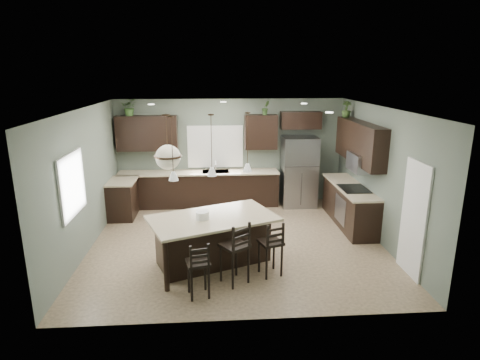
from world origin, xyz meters
name	(u,v)px	position (x,y,z in m)	size (l,w,h in m)	color
ground	(237,242)	(0.00, 0.00, 0.00)	(6.00, 6.00, 0.00)	#9E8466
pantry_door	(414,219)	(2.98, -1.55, 1.02)	(0.04, 0.82, 2.04)	white
window_back	(215,147)	(-0.40, 2.73, 1.55)	(1.35, 0.02, 1.00)	white
window_left	(71,185)	(-2.98, -0.80, 1.55)	(0.02, 1.10, 1.00)	white
left_return_cabs	(122,200)	(-2.70, 1.70, 0.45)	(0.60, 0.90, 0.90)	black
left_return_countertop	(122,181)	(-2.68, 1.70, 0.92)	(0.66, 0.96, 0.04)	#C4B694
back_lower_cabs	(199,189)	(-0.85, 2.45, 0.45)	(4.20, 0.60, 0.90)	black
back_countertop	(199,172)	(-0.85, 2.43, 0.92)	(4.20, 0.66, 0.04)	#C4B694
sink_inset	(216,172)	(-0.40, 2.43, 0.94)	(0.70, 0.45, 0.01)	gray
faucet	(216,167)	(-0.40, 2.40, 1.08)	(0.02, 0.02, 0.28)	silver
back_upper_left	(147,133)	(-2.15, 2.58, 1.95)	(1.55, 0.34, 0.90)	black
back_upper_right	(261,132)	(0.80, 2.58, 1.95)	(0.85, 0.34, 0.90)	black
fridge_header	(301,120)	(1.85, 2.58, 2.25)	(1.05, 0.34, 0.45)	black
right_lower_cabs	(349,206)	(2.70, 0.87, 0.45)	(0.60, 2.35, 0.90)	black
right_countertop	(350,186)	(2.68, 0.87, 0.92)	(0.66, 2.35, 0.04)	#C4B694
cooktop	(354,189)	(2.68, 0.60, 0.94)	(0.58, 0.75, 0.02)	black
wall_oven_front	(340,210)	(2.40, 0.60, 0.45)	(0.01, 0.72, 0.60)	gray
right_upper_cabs	(360,142)	(2.83, 0.87, 1.95)	(0.34, 2.35, 0.90)	black
microwave	(360,162)	(2.78, 0.60, 1.55)	(0.40, 0.75, 0.40)	gray
refrigerator	(299,172)	(1.79, 2.32, 0.93)	(0.90, 0.74, 1.85)	gray
kitchen_island	(213,241)	(-0.49, -0.95, 0.46)	(2.24, 1.28, 0.92)	black
serving_dish	(202,215)	(-0.68, -1.02, 0.99)	(0.24, 0.24, 0.14)	white
bar_stool_left	(198,269)	(-0.73, -2.05, 0.48)	(0.35, 0.35, 0.95)	black
bar_stool_center	(235,252)	(-0.14, -1.66, 0.56)	(0.41, 0.41, 1.12)	black
bar_stool_right	(270,248)	(0.51, -1.43, 0.51)	(0.37, 0.37, 1.01)	black
pendant_left	(172,149)	(-1.14, -1.20, 2.25)	(0.17, 0.17, 1.10)	white
pendant_center	(211,145)	(-0.49, -0.95, 2.25)	(0.17, 0.17, 1.10)	silver
pendant_right	(248,142)	(0.16, -0.69, 2.25)	(0.17, 0.17, 1.10)	white
chandelier	(167,142)	(-1.25, -0.94, 2.32)	(0.48, 0.48, 0.97)	beige
plant_back_left	(130,107)	(-2.54, 2.55, 2.62)	(0.39, 0.34, 0.44)	#345726
plant_back_right	(266,108)	(0.91, 2.55, 2.58)	(0.20, 0.16, 0.36)	#375A27
plant_right_wall	(346,109)	(2.80, 1.83, 2.60)	(0.22, 0.22, 0.40)	#375324
room_shell	(236,164)	(0.00, 0.00, 1.70)	(6.00, 6.00, 6.00)	#5D695B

